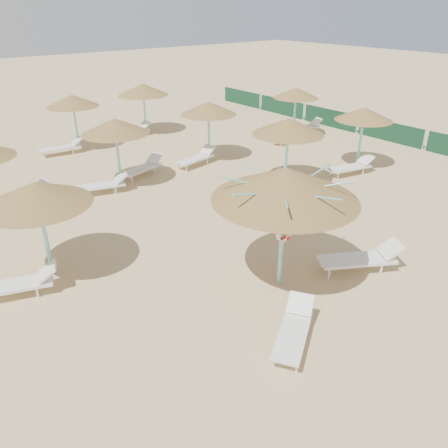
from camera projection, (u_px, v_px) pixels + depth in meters
ground at (286, 288)px, 11.33m from camera, size 120.00×120.00×0.00m
main_palapa at (285, 184)px, 10.30m from camera, size 3.57×3.57×3.20m
lounger_main_a at (294, 329)px, 9.40m from camera, size 1.93×1.51×0.70m
lounger_main_b at (362, 258)px, 11.91m from camera, size 2.27×1.70×0.81m
palapa_field at (150, 119)px, 18.15m from camera, size 20.54×14.29×2.71m
windbreak_fence at (331, 118)px, 25.83m from camera, size 0.08×19.84×1.10m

